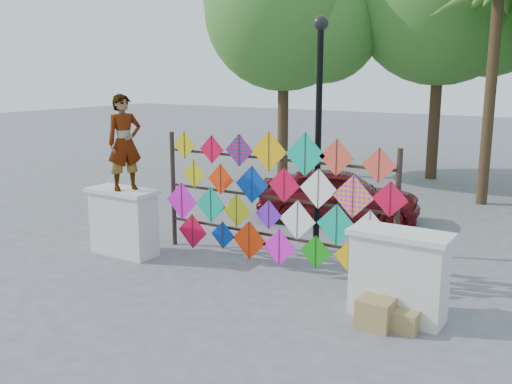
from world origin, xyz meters
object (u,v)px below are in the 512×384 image
vendor_woman (124,143)px  sedan (338,195)px  kite_rack (275,201)px  lamppost (319,113)px

vendor_woman → sedan: 5.28m
kite_rack → vendor_woman: bearing=-160.9°
sedan → lamppost: bearing=173.4°
vendor_woman → sedan: (2.30, 4.50, -1.53)m
vendor_woman → sedan: size_ratio=0.48×
kite_rack → sedan: size_ratio=1.31×
vendor_woman → lamppost: bearing=-27.8°
vendor_woman → kite_rack: bearing=-46.0°
kite_rack → lamppost: size_ratio=1.10×
sedan → lamppost: size_ratio=0.84×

